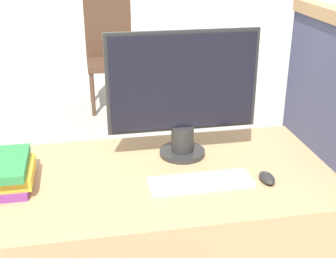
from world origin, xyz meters
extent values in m
cube|color=tan|center=(0.00, 0.36, 0.37)|extent=(1.45, 0.71, 0.74)
cube|color=#474C70|center=(0.75, 0.37, 0.63)|extent=(0.05, 0.73, 1.27)
cylinder|color=#282828|center=(0.19, 0.50, 0.75)|extent=(0.18, 0.18, 0.02)
cylinder|color=#282828|center=(0.19, 0.50, 0.81)|extent=(0.09, 0.09, 0.11)
cube|color=#282828|center=(0.19, 0.51, 1.05)|extent=(0.59, 0.01, 0.40)
cube|color=black|center=(0.19, 0.50, 1.05)|extent=(0.56, 0.02, 0.37)
cube|color=white|center=(0.20, 0.25, 0.75)|extent=(0.37, 0.12, 0.02)
ellipsoid|color=#262626|center=(0.44, 0.23, 0.76)|extent=(0.05, 0.09, 0.03)
cube|color=#7A3384|center=(-0.48, 0.38, 0.76)|extent=(0.17, 0.26, 0.03)
cube|color=gold|center=(-0.47, 0.37, 0.79)|extent=(0.17, 0.22, 0.04)
cube|color=#2D7F42|center=(-0.49, 0.37, 0.83)|extent=(0.18, 0.26, 0.03)
cylinder|color=#4C3323|center=(-0.11, 2.92, 0.20)|extent=(0.04, 0.04, 0.41)
cylinder|color=#4C3323|center=(0.27, 2.92, 0.20)|extent=(0.04, 0.04, 0.41)
cylinder|color=#4C3323|center=(-0.11, 3.30, 0.20)|extent=(0.04, 0.04, 0.41)
cylinder|color=#4C3323|center=(0.27, 3.30, 0.20)|extent=(0.04, 0.04, 0.41)
cube|color=#4C3323|center=(0.08, 3.11, 0.43)|extent=(0.44, 0.44, 0.05)
cube|color=#4C3323|center=(0.08, 3.31, 0.73)|extent=(0.44, 0.04, 0.55)
camera|label=1|loc=(-0.19, -1.17, 1.59)|focal=50.00mm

